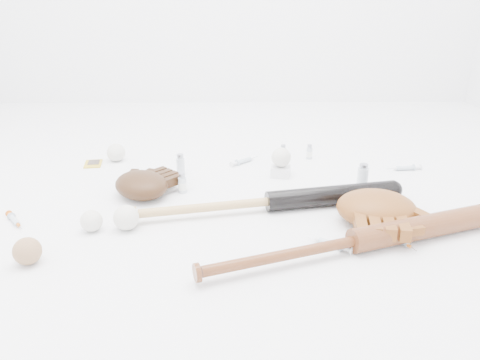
{
  "coord_description": "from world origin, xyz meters",
  "views": [
    {
      "loc": [
        0.02,
        -1.43,
        0.68
      ],
      "look_at": [
        0.04,
        0.06,
        0.06
      ],
      "focal_mm": 35.0,
      "sensor_mm": 36.0,
      "label": 1
    }
  ],
  "objects_px": {
    "bat_dark": "(270,201)",
    "glove_dark": "(141,184)",
    "bat_wood": "(355,241)",
    "pedestal": "(281,171)"
  },
  "relations": [
    {
      "from": "bat_dark",
      "to": "glove_dark",
      "type": "xyz_separation_m",
      "value": [
        -0.44,
        0.12,
        0.01
      ]
    },
    {
      "from": "bat_dark",
      "to": "pedestal",
      "type": "height_order",
      "value": "bat_dark"
    },
    {
      "from": "bat_wood",
      "to": "pedestal",
      "type": "xyz_separation_m",
      "value": [
        -0.15,
        0.57,
        -0.02
      ]
    },
    {
      "from": "bat_dark",
      "to": "bat_wood",
      "type": "height_order",
      "value": "bat_wood"
    },
    {
      "from": "glove_dark",
      "to": "pedestal",
      "type": "relative_size",
      "value": 3.46
    },
    {
      "from": "bat_dark",
      "to": "bat_wood",
      "type": "bearing_deg",
      "value": -62.02
    },
    {
      "from": "bat_dark",
      "to": "pedestal",
      "type": "xyz_separation_m",
      "value": [
        0.06,
        0.3,
        -0.01
      ]
    },
    {
      "from": "bat_wood",
      "to": "glove_dark",
      "type": "distance_m",
      "value": 0.76
    },
    {
      "from": "bat_wood",
      "to": "pedestal",
      "type": "bearing_deg",
      "value": 85.48
    },
    {
      "from": "bat_wood",
      "to": "pedestal",
      "type": "distance_m",
      "value": 0.58
    }
  ]
}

